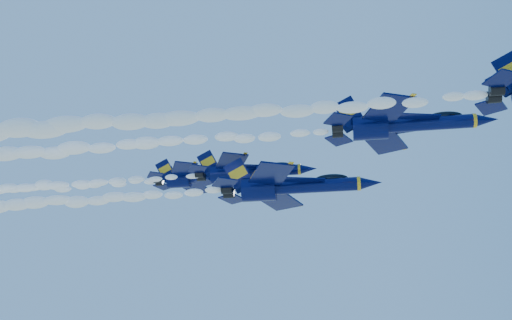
# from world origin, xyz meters

# --- Properties ---
(smoke_trail_jet_lead) EXTENTS (48.79, 2.09, 1.88)m
(smoke_trail_jet_lead) POSITION_xyz_m (-10.76, -15.25, 150.91)
(smoke_trail_jet_lead) COLOR white
(jet_second) EXTENTS (16.79, 13.77, 6.24)m
(jet_second) POSITION_xyz_m (6.88, -6.63, 153.07)
(jet_second) COLOR #04093A
(smoke_trail_jet_second) EXTENTS (48.79, 2.01, 1.80)m
(smoke_trail_jet_second) POSITION_xyz_m (-24.70, -6.63, 152.64)
(smoke_trail_jet_second) COLOR white
(jet_third) EXTENTS (19.89, 16.32, 7.39)m
(jet_third) POSITION_xyz_m (-6.00, 7.28, 152.49)
(jet_third) COLOR #04093A
(smoke_trail_jet_third) EXTENTS (48.79, 2.38, 2.14)m
(smoke_trail_jet_third) POSITION_xyz_m (-38.90, 7.28, 152.03)
(smoke_trail_jet_third) COLOR white
(jet_fourth) EXTENTS (16.59, 13.61, 6.17)m
(jet_fourth) POSITION_xyz_m (-12.20, 12.51, 157.10)
(jet_fourth) COLOR #04093A
(smoke_trail_jet_fourth) EXTENTS (48.79, 1.98, 1.78)m
(smoke_trail_jet_fourth) POSITION_xyz_m (-43.68, 12.51, 156.67)
(smoke_trail_jet_fourth) COLOR white
(jet_fifth) EXTENTS (15.83, 12.98, 5.88)m
(jet_fifth) POSITION_xyz_m (-20.44, 19.02, 159.41)
(jet_fifth) COLOR #04093A
(smoke_trail_jet_fifth) EXTENTS (48.79, 1.89, 1.70)m
(smoke_trail_jet_fifth) POSITION_xyz_m (-51.60, 19.02, 158.98)
(smoke_trail_jet_fifth) COLOR white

